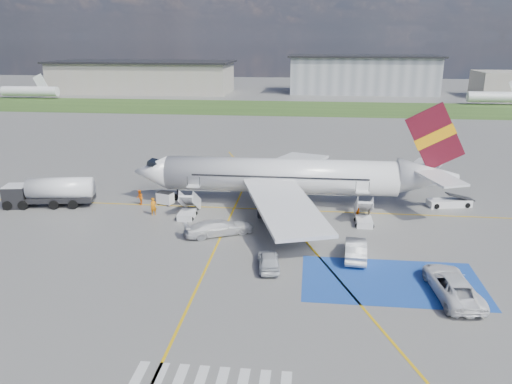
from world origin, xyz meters
TOP-DOWN VIEW (x-y plane):
  - ground at (0.00, 0.00)m, footprint 400.00×400.00m
  - grass_strip at (0.00, 95.00)m, footprint 400.00×30.00m
  - taxiway_line_main at (0.00, 12.00)m, footprint 120.00×0.20m
  - taxiway_line_cross at (-5.00, -10.00)m, footprint 0.20×60.00m
  - taxiway_line_diag at (0.00, 12.00)m, footprint 20.71×56.45m
  - staging_box at (10.00, -4.00)m, footprint 14.00×8.00m
  - terminal_west at (-55.00, 130.00)m, footprint 60.00×22.00m
  - terminal_centre at (20.00, 135.00)m, footprint 48.00×18.00m
  - airliner at (1.51, 14.00)m, footprint 36.81×32.95m
  - airstairs_fwd at (-9.50, 8.70)m, footprint 1.90×5.20m
  - airstairs_aft at (9.00, 8.70)m, footprint 1.90×5.20m
  - fuel_tanker at (-25.80, 10.44)m, footprint 10.00×4.18m
  - gpu_cart at (-13.05, 12.43)m, footprint 2.06×1.64m
  - belt_loader at (19.22, 15.39)m, footprint 5.36×2.76m
  - car_silver_a at (0.19, -2.75)m, footprint 2.34×4.51m
  - car_silver_b at (7.50, 0.09)m, footprint 2.16×5.29m
  - van_white_a at (14.11, -5.67)m, footprint 3.18×6.05m
  - van_white_b at (-5.28, 4.06)m, footprint 5.46×4.09m
  - crew_fwd at (-13.28, 8.83)m, footprint 0.84×0.80m
  - crew_nose at (-15.92, 12.00)m, footprint 0.96×1.05m
  - crew_aft at (8.47, 9.92)m, footprint 0.66×1.07m

SIDE VIEW (x-z plane):
  - ground at x=0.00m, z-range 0.00..0.00m
  - grass_strip at x=0.00m, z-range 0.00..0.01m
  - taxiway_line_main at x=0.00m, z-range 0.00..0.01m
  - taxiway_line_cross at x=-5.00m, z-range 0.00..0.01m
  - taxiway_line_diag at x=0.00m, z-range 0.00..0.01m
  - staging_box at x=10.00m, z-range 0.00..0.01m
  - belt_loader at x=19.22m, z-range -0.39..1.16m
  - airstairs_fwd at x=-9.50m, z-range -1.18..2.42m
  - airstairs_aft at x=9.00m, z-range -1.18..2.42m
  - gpu_cart at x=-13.05m, z-range -0.07..1.43m
  - car_silver_a at x=0.19m, z-range 0.00..1.46m
  - car_silver_b at x=7.50m, z-range 0.00..1.71m
  - crew_aft at x=8.47m, z-range 0.00..1.71m
  - crew_nose at x=-15.92m, z-range 0.00..1.75m
  - crew_fwd at x=-13.28m, z-range 0.00..1.94m
  - van_white_b at x=-5.28m, z-range 0.00..1.99m
  - van_white_a at x=14.11m, z-range 0.00..2.19m
  - fuel_tanker at x=-25.80m, z-range -0.26..3.05m
  - airliner at x=1.51m, z-range -2.57..9.35m
  - terminal_west at x=-55.00m, z-range 0.00..10.00m
  - terminal_centre at x=20.00m, z-range 0.00..12.00m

